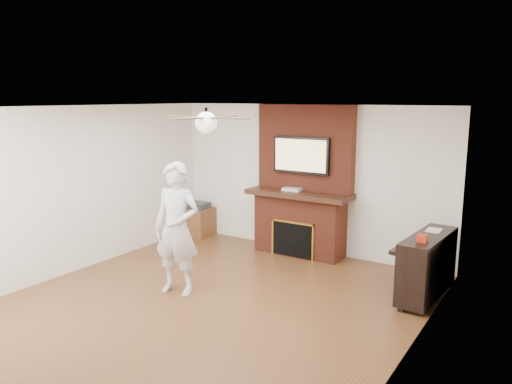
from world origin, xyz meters
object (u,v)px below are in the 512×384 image
Objects in this scene: fireplace at (302,196)px; person at (177,229)px; side_table at (197,220)px; piano at (427,264)px.

fireplace is 2.53m from person.
person is at bearing -58.98° from side_table.
side_table is (-1.60, 2.39, -0.60)m from person.
piano reaches higher than side_table.
person is at bearing -146.70° from piano.
fireplace is 3.95× the size of side_table.
piano is at bearing 17.92° from person.
piano is (2.89, 1.60, -0.43)m from person.
person is at bearing -103.72° from fireplace.
side_table is at bearing -178.25° from fireplace.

